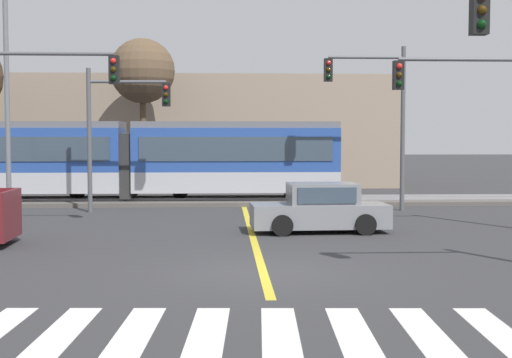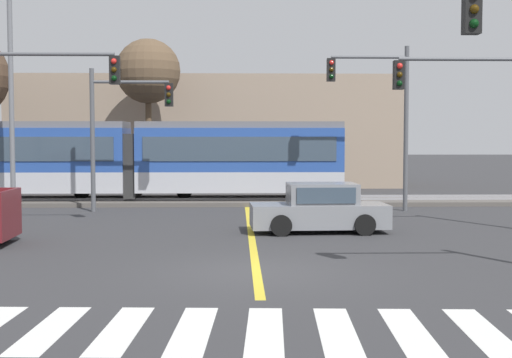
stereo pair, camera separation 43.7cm
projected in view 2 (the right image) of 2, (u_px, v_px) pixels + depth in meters
name	position (u px, v px, depth m)	size (l,w,h in m)	color
ground_plane	(256.00, 272.00, 15.61)	(200.00, 200.00, 0.00)	#333335
track_bed	(247.00, 201.00, 31.83)	(120.00, 4.00, 0.18)	#56514C
rail_near	(247.00, 199.00, 31.10)	(120.00, 0.08, 0.10)	#939399
rail_far	(246.00, 196.00, 32.54)	(120.00, 0.08, 0.10)	#939399
light_rail_tram	(133.00, 157.00, 31.57)	(18.50, 2.64, 3.43)	#B7BAC1
crosswalk_stripe_1	(50.00, 329.00, 10.95)	(0.56, 2.80, 0.01)	silver
crosswalk_stripe_2	(122.00, 329.00, 10.92)	(0.56, 2.80, 0.01)	silver
crosswalk_stripe_3	(193.00, 330.00, 10.90)	(0.56, 2.80, 0.01)	silver
crosswalk_stripe_4	(265.00, 330.00, 10.88)	(0.56, 2.80, 0.01)	silver
crosswalk_stripe_5	(337.00, 331.00, 10.85)	(0.56, 2.80, 0.01)	silver
crosswalk_stripe_6	(409.00, 331.00, 10.83)	(0.56, 2.80, 0.01)	silver
crosswalk_stripe_7	(482.00, 332.00, 10.80)	(0.56, 2.80, 0.01)	silver
lane_centre_line	(251.00, 235.00, 21.36)	(0.20, 17.00, 0.01)	gold
sedan_crossing	(319.00, 210.00, 22.04)	(4.27, 2.06, 1.52)	gray
traffic_light_far_left	(121.00, 119.00, 27.85)	(3.25, 0.38, 5.61)	#515459
traffic_light_far_right	(381.00, 104.00, 28.12)	(3.25, 0.38, 6.52)	#515459
traffic_light_mid_left	(35.00, 104.00, 22.72)	(4.25, 0.38, 6.02)	#515459
traffic_light_mid_right	(478.00, 108.00, 22.38)	(4.25, 0.38, 5.74)	#515459
street_lamp_west	(15.00, 83.00, 28.09)	(2.04, 0.28, 8.97)	slate
bare_tree_west	(148.00, 72.00, 37.04)	(3.36, 3.36, 8.04)	brown
building_backdrop_far	(208.00, 132.00, 42.99)	(22.75, 6.00, 6.49)	gray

